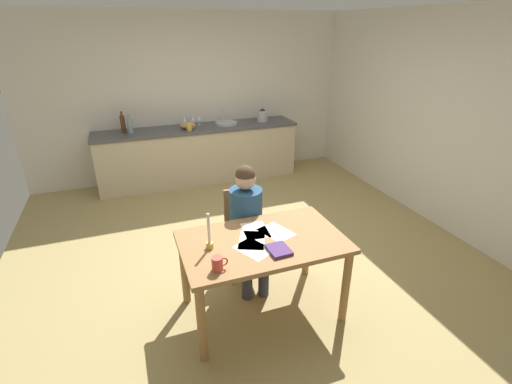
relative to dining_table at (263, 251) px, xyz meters
name	(u,v)px	position (x,y,z in m)	size (l,w,h in m)	color
ground_plane	(243,250)	(0.16, 1.02, -0.66)	(5.20, 5.20, 0.04)	tan
wall_back	(191,98)	(0.16, 3.62, 0.66)	(5.20, 0.12, 2.60)	silver
wall_right	(440,120)	(2.76, 1.02, 0.66)	(0.12, 5.20, 2.60)	silver
kitchen_counter	(199,154)	(0.16, 3.26, -0.18)	(3.20, 0.64, 0.90)	beige
dining_table	(263,251)	(0.00, 0.00, 0.00)	(1.36, 0.83, 0.74)	#9E7042
chair_at_table	(244,228)	(0.05, 0.65, -0.14)	(0.44, 0.44, 0.88)	#9E7042
person_seated	(247,218)	(0.04, 0.51, 0.04)	(0.36, 0.61, 1.19)	navy
coffee_mug	(218,264)	(-0.45, -0.27, 0.16)	(0.12, 0.08, 0.11)	#D84C3F
candlestick	(209,238)	(-0.44, 0.03, 0.20)	(0.06, 0.06, 0.31)	gold
book_magazine	(279,250)	(0.06, -0.20, 0.12)	(0.16, 0.20, 0.03)	#4E2F6A
paper_letter	(252,240)	(-0.09, 0.03, 0.11)	(0.21, 0.30, 0.00)	white
paper_bill	(255,230)	(0.00, 0.17, 0.11)	(0.21, 0.30, 0.00)	white
paper_envelope	(276,232)	(0.15, 0.08, 0.11)	(0.21, 0.30, 0.00)	white
paper_receipt	(254,249)	(-0.12, -0.11, 0.11)	(0.21, 0.30, 0.00)	white
sink_unit	(226,123)	(0.63, 3.27, 0.29)	(0.36, 0.36, 0.24)	#B2B7BC
bottle_oil	(123,124)	(-0.94, 3.32, 0.40)	(0.07, 0.07, 0.32)	#593319
bottle_vinegar	(130,126)	(-0.85, 3.25, 0.38)	(0.08, 0.08, 0.27)	#8C999E
mixing_bowl	(188,125)	(0.00, 3.23, 0.32)	(0.25, 0.25, 0.11)	tan
stovetop_kettle	(262,116)	(1.26, 3.26, 0.36)	(0.18, 0.18, 0.22)	#B7BABF
wine_glass_near_sink	(199,118)	(0.22, 3.41, 0.37)	(0.07, 0.07, 0.15)	silver
wine_glass_by_kettle	(193,118)	(0.12, 3.41, 0.37)	(0.07, 0.07, 0.15)	silver
wine_glass_back_left	(184,119)	(-0.01, 3.41, 0.37)	(0.07, 0.07, 0.15)	silver
teacup_on_counter	(189,127)	(0.00, 3.11, 0.32)	(0.12, 0.08, 0.11)	#F2CC4C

